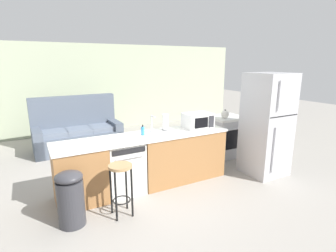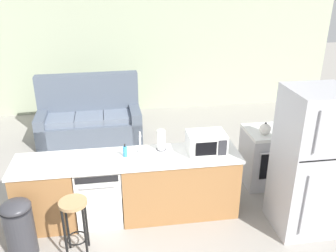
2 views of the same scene
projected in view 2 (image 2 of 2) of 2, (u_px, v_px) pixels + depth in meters
ground_plane at (120, 215)px, 4.93m from camera, size 24.00×24.00×0.00m
wall_back at (125, 57)px, 8.27m from camera, size 10.00×0.06×2.60m
kitchen_counter at (136, 188)px, 4.80m from camera, size 2.94×0.66×0.90m
dishwasher at (100, 191)px, 4.73m from camera, size 0.58×0.61×0.84m
stove_range at (268, 156)px, 5.57m from camera, size 0.76×0.68×0.90m
refrigerator at (309, 163)px, 4.38m from camera, size 0.72×0.73×1.89m
microwave at (206, 143)px, 4.68m from camera, size 0.50×0.37×0.28m
sink_faucet at (140, 144)px, 4.67m from camera, size 0.07×0.18×0.30m
paper_towel_roll at (161, 140)px, 4.75m from camera, size 0.14×0.14×0.28m
soap_bottle at (125, 151)px, 4.59m from camera, size 0.06×0.06×0.18m
kettle at (265, 129)px, 5.22m from camera, size 0.21×0.17×0.19m
bar_stool at (74, 216)px, 4.06m from camera, size 0.32×0.32×0.74m
trash_bin at (20, 228)px, 4.12m from camera, size 0.35×0.35×0.74m
couch at (90, 119)px, 7.15m from camera, size 2.03×0.96×1.27m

